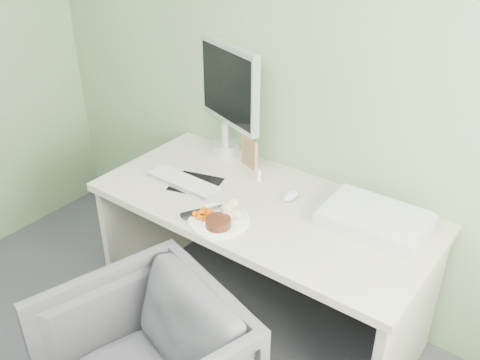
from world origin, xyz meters
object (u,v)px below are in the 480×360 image
Objects in this scene: monitor at (227,94)px; scanner at (375,220)px; desk at (262,235)px; plate at (219,220)px.

scanner is at bearing 8.38° from monitor.
monitor is (-0.95, 0.18, 0.30)m from scanner.
plate reaches higher than desk.
scanner reaches higher than desk.
desk is 5.90× the size of plate.
desk is 0.31m from plate.
monitor is (-0.45, 0.32, 0.52)m from desk.
desk is 0.56m from scanner.
scanner is at bearing 15.30° from desk.
scanner is (0.56, 0.37, 0.03)m from plate.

